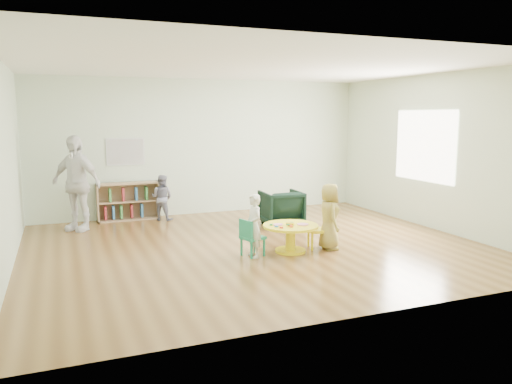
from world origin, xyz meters
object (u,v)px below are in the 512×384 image
Objects in this scene: bookshelf at (128,202)px; adult_caretaker at (76,183)px; activity_table at (290,233)px; armchair at (281,208)px; kid_chair_right at (321,229)px; kid_chair_left at (251,237)px; toddler at (162,198)px; child_right at (329,217)px; child_left at (254,226)px.

adult_caretaker is at bearing -147.49° from bookshelf.
activity_table is 1.85m from armchair.
bookshelf reaches higher than kid_chair_right.
adult_caretaker is (-2.30, 2.74, 0.56)m from kid_chair_left.
toddler is at bearing -25.30° from bookshelf.
adult_caretaker reaches higher than child_right.
bookshelf is (-1.33, 3.35, 0.07)m from kid_chair_left.
kid_chair_right is at bearing 90.11° from child_left.
child_right is 0.60× the size of adult_caretaker.
activity_table is at bearing 106.53° from kid_chair_right.
toddler is at bearing -170.61° from child_left.
kid_chair_left is (-0.65, -0.01, 0.01)m from activity_table.
kid_chair_left is at bearing 105.39° from kid_chair_right.
kid_chair_right is 0.61× the size of child_left.
armchair is 2.39m from toddler.
child_left is 0.54× the size of adult_caretaker.
adult_caretaker reaches higher than activity_table.
bookshelf reaches higher than activity_table.
child_right is (-0.01, -1.80, 0.18)m from armchair.
child_left is 3.65m from adult_caretaker.
activity_table is at bearing 91.15° from child_left.
kid_chair_left is 0.18m from child_left.
kid_chair_right is 3.57m from toddler.
armchair is at bearing 10.27° from kid_chair_right.
toddler is at bearing 114.04° from activity_table.
adult_caretaker is at bearing 64.25° from child_right.
toddler is (-1.36, 3.04, 0.16)m from activity_table.
toddler is (-0.70, 3.05, 0.15)m from kid_chair_left.
toddler reaches higher than kid_chair_left.
adult_caretaker is (-3.59, 0.99, 0.53)m from armchair.
toddler is (-1.99, 1.31, 0.12)m from armchair.
child_left is 1.25m from child_right.
adult_caretaker is (-3.48, 2.70, 0.55)m from kid_chair_right.
kid_chair_right is 0.25m from child_right.
armchair is at bearing 11.99° from child_right.
kid_chair_left reaches higher than activity_table.
child_right is 3.69m from toddler.
armchair is at bearing -177.14° from toddler.
kid_chair_right is 0.78× the size of armchair.
toddler reaches higher than activity_table.
child_left is (-0.62, -0.06, 0.18)m from activity_table.
kid_chair_right is at bearing 3.73° from adult_caretaker.
child_left is 3.19m from toddler.
kid_chair_left is 3.61m from bookshelf.
child_left is at bearing 17.83° from kid_chair_left.
kid_chair_left is 1.30m from child_right.
child_right is at bearing 85.41° from child_left.
toddler reaches higher than armchair.
adult_caretaker is at bearing 137.23° from activity_table.
activity_table is 0.93× the size of toddler.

